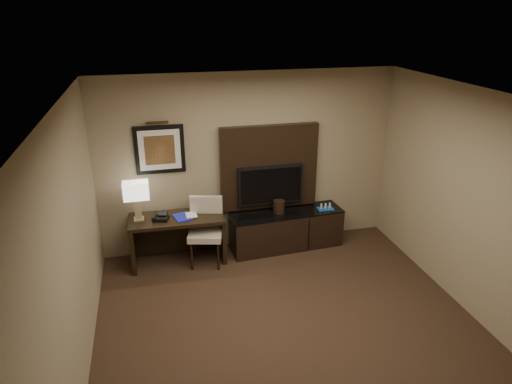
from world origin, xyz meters
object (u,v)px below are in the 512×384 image
object	(u,v)px
credenza	(286,230)
tv	(271,185)
desk	(178,239)
ice_bucket	(279,207)
desk_chair	(206,233)
water_bottle	(202,206)
minibar_tray	(325,207)
table_lamp	(137,200)
desk_phone	(161,216)

from	to	relation	value
credenza	tv	bearing A→B (deg)	144.59
desk	ice_bucket	size ratio (longest dim) A/B	6.83
desk	desk_chair	size ratio (longest dim) A/B	1.37
desk	tv	world-z (taller)	tv
desk	water_bottle	size ratio (longest dim) A/B	6.89
minibar_tray	desk	bearing A→B (deg)	-179.72
water_bottle	minibar_tray	distance (m)	1.92
desk_chair	minibar_tray	xyz separation A→B (m)	(1.90, 0.16, 0.15)
table_lamp	desk_chair	bearing A→B (deg)	-12.12
ice_bucket	desk_chair	bearing A→B (deg)	-169.48
table_lamp	desk_phone	world-z (taller)	table_lamp
desk_phone	water_bottle	distance (m)	0.62
credenza	ice_bucket	world-z (taller)	ice_bucket
credenza	ice_bucket	xyz separation A→B (m)	(-0.12, 0.02, 0.40)
desk	table_lamp	world-z (taller)	table_lamp
desk	ice_bucket	world-z (taller)	ice_bucket
tv	table_lamp	bearing A→B (deg)	-175.89
credenza	desk_phone	size ratio (longest dim) A/B	8.51
table_lamp	ice_bucket	world-z (taller)	table_lamp
minibar_tray	ice_bucket	bearing A→B (deg)	175.67
credenza	water_bottle	world-z (taller)	water_bottle
table_lamp	water_bottle	xyz separation A→B (m)	(0.91, 0.03, -0.20)
desk	minibar_tray	distance (m)	2.31
desk_chair	ice_bucket	bearing A→B (deg)	24.53
credenza	desk_phone	xyz separation A→B (m)	(-1.90, -0.09, 0.48)
desk	minibar_tray	bearing A→B (deg)	2.09
desk_chair	tv	bearing A→B (deg)	31.75
tv	minibar_tray	bearing A→B (deg)	-11.97
credenza	minibar_tray	bearing A→B (deg)	-7.31
minibar_tray	tv	bearing A→B (deg)	168.03
desk_chair	water_bottle	distance (m)	0.40
water_bottle	minibar_tray	size ratio (longest dim) A/B	0.80
water_bottle	ice_bucket	size ratio (longest dim) A/B	0.99
tv	desk_chair	distance (m)	1.23
credenza	minibar_tray	size ratio (longest dim) A/B	7.06
desk_chair	table_lamp	bearing A→B (deg)	-178.11
credenza	ice_bucket	distance (m)	0.42
desk_chair	credenza	bearing A→B (deg)	22.79
desk_chair	ice_bucket	world-z (taller)	desk_chair
desk_chair	desk_phone	xyz separation A→B (m)	(-0.61, 0.11, 0.28)
desk	table_lamp	bearing A→B (deg)	176.59
desk_phone	minibar_tray	bearing A→B (deg)	16.76
table_lamp	minibar_tray	distance (m)	2.84
desk	tv	bearing A→B (deg)	9.28
desk_chair	water_bottle	bearing A→B (deg)	105.21
desk	credenza	bearing A→B (deg)	3.52
desk_chair	desk	bearing A→B (deg)	173.17
desk	minibar_tray	world-z (taller)	desk
tv	desk_phone	size ratio (longest dim) A/B	4.90
desk	minibar_tray	xyz separation A→B (m)	(2.29, 0.01, 0.28)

